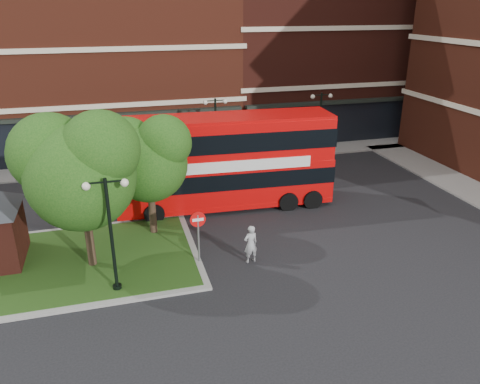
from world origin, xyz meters
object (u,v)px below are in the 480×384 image
object	(u,v)px
car_silver	(147,157)
car_white	(262,149)
bus	(225,156)
woman	(251,244)

from	to	relation	value
car_silver	car_white	bearing A→B (deg)	-92.10
bus	car_white	distance (m)	10.12
woman	car_silver	world-z (taller)	woman
woman	car_white	xyz separation A→B (m)	(5.50, 15.01, -0.28)
bus	car_silver	world-z (taller)	bus
car_silver	car_white	size ratio (longest dim) A/B	1.08
woman	car_white	world-z (taller)	woman
woman	car_white	bearing A→B (deg)	-120.83
bus	woman	distance (m)	6.95
bus	car_silver	bearing A→B (deg)	117.38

